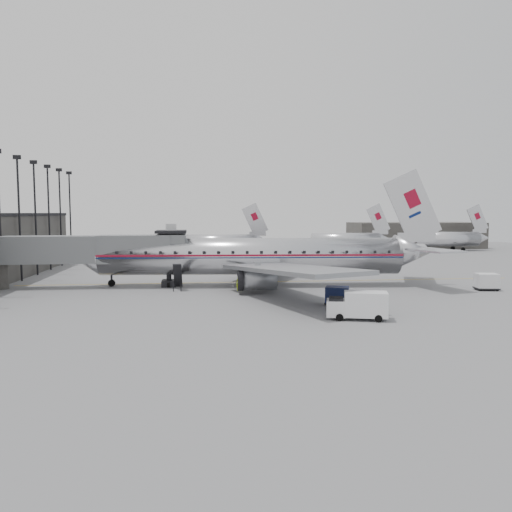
{
  "coord_description": "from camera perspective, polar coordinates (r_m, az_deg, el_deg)",
  "views": [
    {
      "loc": [
        -5.74,
        -53.41,
        8.38
      ],
      "look_at": [
        0.88,
        5.43,
        3.2
      ],
      "focal_mm": 35.0,
      "sensor_mm": 36.0,
      "label": 1
    }
  ],
  "objects": [
    {
      "name": "floodlight_masts",
      "position": [
        69.88,
        -24.65,
        4.53
      ],
      "size": [
        0.9,
        42.25,
        15.25
      ],
      "color": "black",
      "rests_on": "ground"
    },
    {
      "name": "baggage_cart_white",
      "position": [
        59.37,
        24.86,
        -2.65
      ],
      "size": [
        2.53,
        2.07,
        1.8
      ],
      "rotation": [
        0.0,
        0.0,
        -0.15
      ],
      "color": "white",
      "rests_on": "ground"
    },
    {
      "name": "airliner",
      "position": [
        56.95,
        0.24,
        -0.04
      ],
      "size": [
        42.45,
        39.23,
        13.42
      ],
      "rotation": [
        0.0,
        0.0,
        -0.07
      ],
      "color": "silver",
      "rests_on": "ground"
    },
    {
      "name": "distant_aircraft_near",
      "position": [
        95.66,
        -4.05,
        1.6
      ],
      "size": [
        16.39,
        3.2,
        10.26
      ],
      "color": "silver",
      "rests_on": "ground"
    },
    {
      "name": "ramp_worker",
      "position": [
        53.48,
        -1.98,
        -3.15
      ],
      "size": [
        0.6,
        0.41,
        1.61
      ],
      "primitive_type": "imported",
      "rotation": [
        0.0,
        0.0,
        -0.03
      ],
      "color": "#C3EA1B",
      "rests_on": "ground"
    },
    {
      "name": "service_van",
      "position": [
        40.03,
        11.56,
        -5.5
      ],
      "size": [
        4.98,
        2.94,
        2.2
      ],
      "rotation": [
        0.0,
        0.0,
        -0.26
      ],
      "color": "white",
      "rests_on": "ground"
    },
    {
      "name": "distant_aircraft_mid",
      "position": [
        103.97,
        10.33,
        1.81
      ],
      "size": [
        16.39,
        3.2,
        10.26
      ],
      "color": "silver",
      "rests_on": "ground"
    },
    {
      "name": "apron_line",
      "position": [
        60.63,
        1.93,
        -2.94
      ],
      "size": [
        60.0,
        0.15,
        0.01
      ],
      "primitive_type": "cube",
      "rotation": [
        0.0,
        0.0,
        1.57
      ],
      "color": "gold",
      "rests_on": "ground"
    },
    {
      "name": "distant_aircraft_far",
      "position": [
        116.77,
        21.12,
        1.89
      ],
      "size": [
        16.39,
        3.2,
        10.26
      ],
      "color": "silver",
      "rests_on": "ground"
    },
    {
      "name": "ground",
      "position": [
        54.36,
        -0.28,
        -3.87
      ],
      "size": [
        160.0,
        160.0,
        0.0
      ],
      "primitive_type": "plane",
      "color": "slate",
      "rests_on": "ground"
    },
    {
      "name": "hangar",
      "position": [
        124.36,
        17.68,
        2.28
      ],
      "size": [
        30.0,
        12.0,
        6.0
      ],
      "primitive_type": "cube",
      "color": "#3B3836",
      "rests_on": "ground"
    },
    {
      "name": "baggage_cart_navy",
      "position": [
        45.86,
        9.25,
        -4.46
      ],
      "size": [
        2.57,
        2.27,
        1.68
      ],
      "rotation": [
        0.0,
        0.0,
        -0.36
      ],
      "color": "#0D1435",
      "rests_on": "ground"
    },
    {
      "name": "jet_bridge",
      "position": [
        58.26,
        -17.21,
        0.64
      ],
      "size": [
        21.0,
        6.2,
        7.1
      ],
      "color": "slate",
      "rests_on": "ground"
    }
  ]
}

